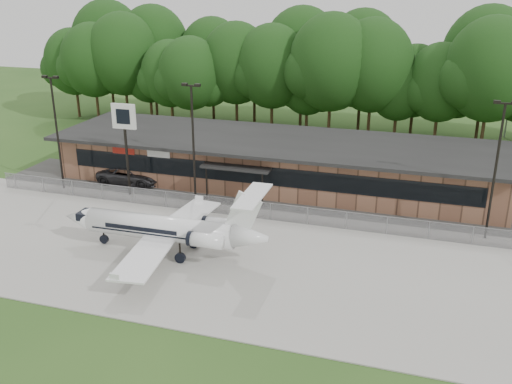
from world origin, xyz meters
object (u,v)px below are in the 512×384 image
(terminal, at_px, (276,160))
(suv, at_px, (131,175))
(business_jet, at_px, (168,230))
(pole_sign, at_px, (124,126))

(terminal, height_order, suv, terminal)
(terminal, height_order, business_jet, business_jet)
(terminal, relative_size, business_jet, 2.70)
(business_jet, distance_m, pole_sign, 13.32)
(suv, bearing_deg, pole_sign, -154.68)
(business_jet, xyz_separation_m, pole_sign, (-8.29, 9.44, 4.41))
(terminal, distance_m, pole_sign, 14.06)
(business_jet, xyz_separation_m, suv, (-9.72, 12.22, -0.99))
(suv, xyz_separation_m, pole_sign, (1.43, -2.77, 5.40))
(business_jet, relative_size, suv, 2.49)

